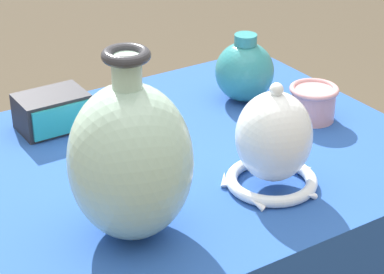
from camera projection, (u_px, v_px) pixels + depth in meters
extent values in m
cylinder|color=olive|center=(247.00, 189.00, 2.12)|extent=(0.04, 0.04, 0.71)
cube|color=olive|center=(182.00, 162.00, 1.52)|extent=(0.93, 0.74, 0.03)
cube|color=#234C9E|center=(182.00, 154.00, 1.51)|extent=(0.95, 0.76, 0.01)
ellipsoid|color=#A8CCB7|center=(131.00, 162.00, 1.20)|extent=(0.20, 0.20, 0.27)
cylinder|color=#A8CCB7|center=(127.00, 72.00, 1.13)|extent=(0.05, 0.05, 0.05)
torus|color=#2D2D33|center=(126.00, 55.00, 1.11)|extent=(0.08, 0.08, 0.02)
torus|color=white|center=(271.00, 180.00, 1.39)|extent=(0.17, 0.17, 0.02)
ellipsoid|color=white|center=(274.00, 137.00, 1.35)|extent=(0.14, 0.14, 0.17)
sphere|color=white|center=(277.00, 90.00, 1.30)|extent=(0.03, 0.03, 0.03)
cone|color=white|center=(307.00, 168.00, 1.43)|extent=(0.01, 0.03, 0.03)
cone|color=white|center=(256.00, 159.00, 1.46)|extent=(0.03, 0.02, 0.03)
cone|color=white|center=(225.00, 179.00, 1.39)|extent=(0.03, 0.03, 0.03)
cone|color=white|center=(258.00, 204.00, 1.32)|extent=(0.03, 0.03, 0.03)
cone|color=white|center=(311.00, 196.00, 1.34)|extent=(0.03, 0.02, 0.03)
cube|color=#232328|center=(52.00, 111.00, 1.59)|extent=(0.15, 0.10, 0.08)
cube|color=teal|center=(62.00, 120.00, 1.55)|extent=(0.13, 0.01, 0.06)
ellipsoid|color=teal|center=(244.00, 72.00, 1.70)|extent=(0.14, 0.14, 0.14)
cylinder|color=teal|center=(246.00, 40.00, 1.67)|extent=(0.05, 0.05, 0.02)
ellipsoid|color=white|center=(126.00, 152.00, 1.46)|extent=(0.16, 0.16, 0.05)
cylinder|color=#D19399|center=(313.00, 104.00, 1.63)|extent=(0.10, 0.10, 0.07)
torus|color=#D19399|center=(314.00, 89.00, 1.61)|extent=(0.11, 0.11, 0.01)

